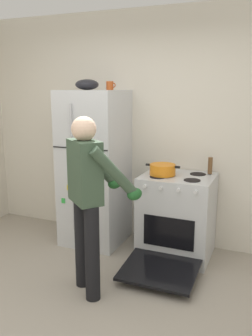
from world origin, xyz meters
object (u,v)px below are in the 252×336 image
at_px(mixing_bowl, 87,85).
at_px(refrigerator, 95,168).
at_px(red_pot, 163,170).
at_px(stove_range, 176,217).
at_px(person_cook, 89,191).
at_px(coffee_mug, 110,86).
at_px(pepper_mill, 210,166).

bearing_deg(mixing_bowl, refrigerator, -0.21).
bearing_deg(red_pot, stove_range, 11.35).
distance_m(red_pot, mixing_bowl, 1.28).
height_order(stove_range, red_pot, red_pot).
distance_m(person_cook, coffee_mug, 1.43).
bearing_deg(person_cook, red_pot, 69.37).
bearing_deg(coffee_mug, stove_range, -4.73).
bearing_deg(refrigerator, pepper_mill, 8.74).
relative_size(person_cook, coffee_mug, 14.28).
bearing_deg(red_pot, coffee_mug, 171.38).
height_order(person_cook, mixing_bowl, mixing_bowl).
bearing_deg(refrigerator, coffee_mug, 15.40).
height_order(pepper_mill, mixing_bowl, mixing_bowl).
xyz_separation_m(stove_range, coffee_mug, (-0.82, 0.07, 1.41)).
bearing_deg(mixing_bowl, pepper_mill, 8.23).
height_order(stove_range, person_cook, person_cook).
relative_size(stove_range, mixing_bowl, 4.62).
xyz_separation_m(stove_range, mixing_bowl, (-1.08, 0.02, 1.42)).
xyz_separation_m(refrigerator, coffee_mug, (0.18, 0.05, 0.95)).
distance_m(stove_range, mixing_bowl, 1.78).
xyz_separation_m(stove_range, red_pot, (-0.16, -0.03, 0.53)).
height_order(refrigerator, stove_range, refrigerator).
relative_size(coffee_mug, mixing_bowl, 0.42).
xyz_separation_m(pepper_mill, mixing_bowl, (-1.38, -0.20, 0.86)).
distance_m(coffee_mug, pepper_mill, 1.41).
height_order(refrigerator, red_pot, refrigerator).
height_order(coffee_mug, pepper_mill, coffee_mug).
distance_m(person_cook, red_pot, 1.04).
distance_m(refrigerator, person_cook, 1.13).
bearing_deg(red_pot, mixing_bowl, 176.90).
height_order(red_pot, pepper_mill, pepper_mill).
relative_size(stove_range, pepper_mill, 6.79).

